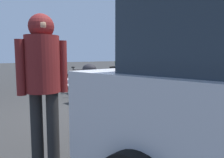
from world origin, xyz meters
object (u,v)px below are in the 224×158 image
(pedestrian_walking, at_px, (43,72))
(second_bicycle_by_cafe, at_px, (48,78))
(touring_motorcycle, at_px, (97,82))
(parked_bicycle, at_px, (75,83))
(sandwich_board_sign, at_px, (124,76))

(pedestrian_walking, height_order, second_bicycle_by_cafe, pedestrian_walking)
(touring_motorcycle, xyz_separation_m, parked_bicycle, (-1.73, 0.35, -0.22))
(second_bicycle_by_cafe, bearing_deg, sandwich_board_sign, 27.86)
(second_bicycle_by_cafe, bearing_deg, pedestrian_walking, -23.52)
(sandwich_board_sign, bearing_deg, second_bicycle_by_cafe, -152.14)
(touring_motorcycle, xyz_separation_m, sandwich_board_sign, (-0.81, 1.77, 0.01))
(touring_motorcycle, distance_m, parked_bicycle, 1.77)
(sandwich_board_sign, height_order, second_bicycle_by_cafe, sandwich_board_sign)
(parked_bicycle, xyz_separation_m, second_bicycle_by_cafe, (-1.99, -0.12, 0.01))
(parked_bicycle, height_order, pedestrian_walking, pedestrian_walking)
(pedestrian_walking, bearing_deg, sandwich_board_sign, 125.57)
(touring_motorcycle, xyz_separation_m, pedestrian_walking, (2.11, -2.30, 0.50))
(parked_bicycle, xyz_separation_m, sandwich_board_sign, (0.92, 1.42, 0.23))
(pedestrian_walking, distance_m, sandwich_board_sign, 5.03)
(parked_bicycle, height_order, second_bicycle_by_cafe, second_bicycle_by_cafe)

